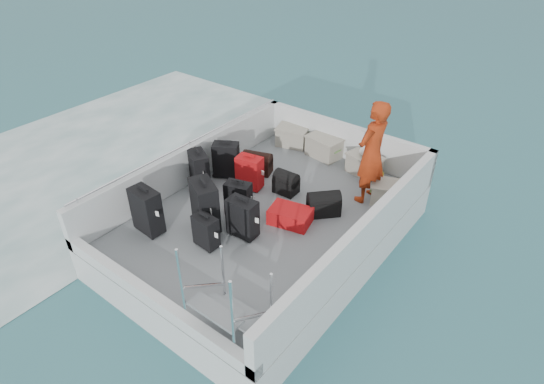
% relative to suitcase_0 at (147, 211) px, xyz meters
% --- Properties ---
extents(ground, '(160.00, 160.00, 0.00)m').
position_rel_suitcase_0_xyz_m(ground, '(1.17, 1.47, -0.99)').
color(ground, '#1B5361').
rests_on(ground, ground).
extents(wake_foam, '(10.00, 10.00, 0.00)m').
position_rel_suitcase_0_xyz_m(wake_foam, '(-3.63, 1.47, -0.99)').
color(wake_foam, white).
rests_on(wake_foam, ground).
extents(ferry_hull, '(3.60, 5.00, 0.60)m').
position_rel_suitcase_0_xyz_m(ferry_hull, '(1.17, 1.47, -0.69)').
color(ferry_hull, silver).
rests_on(ferry_hull, ground).
extents(deck, '(3.30, 4.70, 0.02)m').
position_rel_suitcase_0_xyz_m(deck, '(1.17, 1.47, -0.38)').
color(deck, slate).
rests_on(deck, ferry_hull).
extents(deck_fittings, '(3.60, 5.00, 0.90)m').
position_rel_suitcase_0_xyz_m(deck_fittings, '(1.52, 1.15, -0.00)').
color(deck_fittings, silver).
rests_on(deck_fittings, deck).
extents(suitcase_0, '(0.50, 0.31, 0.75)m').
position_rel_suitcase_0_xyz_m(suitcase_0, '(0.00, 0.00, 0.00)').
color(suitcase_0, black).
rests_on(suitcase_0, deck).
extents(suitcase_1, '(0.53, 0.45, 0.69)m').
position_rel_suitcase_0_xyz_m(suitcase_1, '(-0.25, 1.36, -0.03)').
color(suitcase_1, black).
rests_on(suitcase_1, deck).
extents(suitcase_2, '(0.54, 0.47, 0.66)m').
position_rel_suitcase_0_xyz_m(suitcase_2, '(-0.15, 1.94, -0.04)').
color(suitcase_2, black).
rests_on(suitcase_2, deck).
extents(suitcase_3, '(0.62, 0.52, 0.81)m').
position_rel_suitcase_0_xyz_m(suitcase_3, '(0.63, 0.61, 0.03)').
color(suitcase_3, black).
rests_on(suitcase_3, deck).
extents(suitcase_4, '(0.46, 0.35, 0.60)m').
position_rel_suitcase_0_xyz_m(suitcase_4, '(0.83, 1.16, -0.07)').
color(suitcase_4, black).
rests_on(suitcase_4, deck).
extents(suitcase_5, '(0.48, 0.34, 0.61)m').
position_rel_suitcase_0_xyz_m(suitcase_5, '(0.45, 1.89, -0.07)').
color(suitcase_5, '#B70F0E').
rests_on(suitcase_5, deck).
extents(suitcase_6, '(0.39, 0.25, 0.53)m').
position_rel_suitcase_0_xyz_m(suitcase_6, '(0.96, 0.29, -0.11)').
color(suitcase_6, black).
rests_on(suitcase_6, deck).
extents(suitcase_7, '(0.47, 0.29, 0.64)m').
position_rel_suitcase_0_xyz_m(suitcase_7, '(1.22, 0.81, -0.05)').
color(suitcase_7, black).
rests_on(suitcase_7, deck).
extents(suitcase_8, '(0.73, 0.56, 0.26)m').
position_rel_suitcase_0_xyz_m(suitcase_8, '(1.61, 1.51, -0.25)').
color(suitcase_8, '#B70F0E').
rests_on(suitcase_8, deck).
extents(duffel_0, '(0.60, 0.46, 0.32)m').
position_rel_suitcase_0_xyz_m(duffel_0, '(0.21, 2.39, -0.21)').
color(duffel_0, black).
rests_on(duffel_0, deck).
extents(duffel_1, '(0.41, 0.32, 0.32)m').
position_rel_suitcase_0_xyz_m(duffel_1, '(1.04, 2.17, -0.21)').
color(duffel_1, black).
rests_on(duffel_1, deck).
extents(duffel_2, '(0.58, 0.59, 0.32)m').
position_rel_suitcase_0_xyz_m(duffel_2, '(1.90, 2.04, -0.21)').
color(duffel_2, black).
rests_on(duffel_2, deck).
extents(crate_0, '(0.70, 0.57, 0.37)m').
position_rel_suitcase_0_xyz_m(crate_0, '(0.10, 3.67, -0.19)').
color(crate_0, '#9D9888').
rests_on(crate_0, deck).
extents(crate_1, '(0.70, 0.53, 0.38)m').
position_rel_suitcase_0_xyz_m(crate_1, '(0.87, 3.67, -0.18)').
color(crate_1, '#9D9888').
rests_on(crate_1, deck).
extents(crate_2, '(0.66, 0.53, 0.35)m').
position_rel_suitcase_0_xyz_m(crate_2, '(1.81, 3.57, -0.20)').
color(crate_2, '#9D9888').
rests_on(crate_2, deck).
extents(crate_3, '(0.67, 0.57, 0.34)m').
position_rel_suitcase_0_xyz_m(crate_3, '(2.60, 2.98, -0.20)').
color(crate_3, '#9D9888').
rests_on(crate_3, deck).
extents(yellow_bag, '(0.28, 0.26, 0.22)m').
position_rel_suitcase_0_xyz_m(yellow_bag, '(2.09, 3.52, -0.26)').
color(yellow_bag, yellow).
rests_on(yellow_bag, deck).
extents(white_bag, '(0.24, 0.24, 0.18)m').
position_rel_suitcase_0_xyz_m(white_bag, '(1.81, 3.57, 0.07)').
color(white_bag, white).
rests_on(white_bag, crate_2).
extents(passenger, '(0.52, 0.72, 1.78)m').
position_rel_suitcase_0_xyz_m(passenger, '(2.24, 2.86, 0.52)').
color(passenger, red).
rests_on(passenger, deck).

